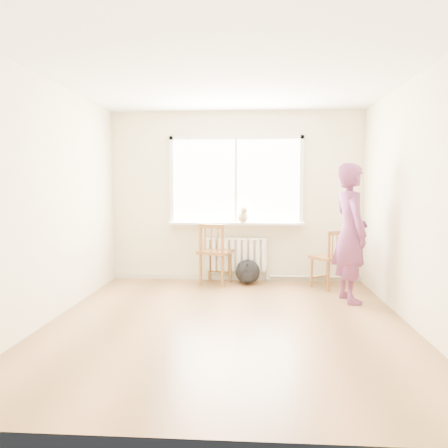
% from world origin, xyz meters
% --- Properties ---
extents(floor, '(4.50, 4.50, 0.00)m').
position_xyz_m(floor, '(0.00, 0.00, 0.00)').
color(floor, '#A26D42').
rests_on(floor, ground).
extents(ceiling, '(4.50, 4.50, 0.00)m').
position_xyz_m(ceiling, '(0.00, 0.00, 2.70)').
color(ceiling, white).
rests_on(ceiling, back_wall).
extents(back_wall, '(4.00, 0.01, 2.70)m').
position_xyz_m(back_wall, '(0.00, 2.25, 1.35)').
color(back_wall, beige).
rests_on(back_wall, ground).
extents(window, '(2.12, 0.05, 1.42)m').
position_xyz_m(window, '(0.00, 2.22, 1.66)').
color(window, white).
rests_on(window, back_wall).
extents(windowsill, '(2.15, 0.22, 0.04)m').
position_xyz_m(windowsill, '(0.00, 2.14, 0.93)').
color(windowsill, white).
rests_on(windowsill, back_wall).
extents(radiator, '(1.00, 0.12, 0.55)m').
position_xyz_m(radiator, '(0.00, 2.16, 0.44)').
color(radiator, white).
rests_on(radiator, back_wall).
extents(heating_pipe, '(1.40, 0.04, 0.04)m').
position_xyz_m(heating_pipe, '(1.25, 2.19, 0.08)').
color(heating_pipe, silver).
rests_on(heating_pipe, back_wall).
extents(baseboard, '(4.00, 0.03, 0.08)m').
position_xyz_m(baseboard, '(0.00, 2.23, 0.04)').
color(baseboard, beige).
rests_on(baseboard, ground).
extents(chair_left, '(0.58, 0.56, 0.95)m').
position_xyz_m(chair_left, '(-0.32, 1.90, 0.48)').
color(chair_left, '#98652C').
rests_on(chair_left, floor).
extents(chair_right, '(0.59, 0.59, 0.88)m').
position_xyz_m(chair_right, '(1.42, 1.72, 0.44)').
color(chair_right, '#98652C').
rests_on(chair_right, floor).
extents(person, '(0.55, 0.73, 1.82)m').
position_xyz_m(person, '(1.55, 1.04, 0.91)').
color(person, '#CE444D').
rests_on(person, floor).
extents(cat, '(0.21, 0.41, 0.28)m').
position_xyz_m(cat, '(0.12, 2.05, 1.06)').
color(cat, beige).
rests_on(cat, windowsill).
extents(backpack, '(0.39, 0.30, 0.38)m').
position_xyz_m(backpack, '(0.20, 1.95, 0.19)').
color(backpack, black).
rests_on(backpack, floor).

